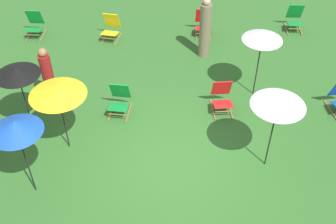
{
  "coord_description": "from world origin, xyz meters",
  "views": [
    {
      "loc": [
        -0.46,
        -6.34,
        7.21
      ],
      "look_at": [
        0.0,
        1.2,
        0.5
      ],
      "focal_mm": 45.47,
      "sensor_mm": 36.0,
      "label": 1
    }
  ],
  "objects_px": {
    "deckchair_11": "(35,25)",
    "umbrella_0": "(57,90)",
    "deckchair_2": "(222,97)",
    "umbrella_2": "(263,35)",
    "deckchair_8": "(111,28)",
    "deckchair_10": "(295,19)",
    "deckchair_4": "(203,23)",
    "person_0": "(49,79)",
    "umbrella_1": "(17,71)",
    "umbrella_4": "(279,101)",
    "deckchair_1": "(119,100)",
    "person_1": "(205,29)",
    "umbrella_3": "(15,127)"
  },
  "relations": [
    {
      "from": "deckchair_11",
      "to": "umbrella_0",
      "type": "distance_m",
      "value": 5.46
    },
    {
      "from": "deckchair_2",
      "to": "umbrella_2",
      "type": "height_order",
      "value": "umbrella_2"
    },
    {
      "from": "deckchair_8",
      "to": "deckchair_10",
      "type": "distance_m",
      "value": 5.9
    },
    {
      "from": "deckchair_4",
      "to": "person_0",
      "type": "height_order",
      "value": "person_0"
    },
    {
      "from": "umbrella_1",
      "to": "umbrella_4",
      "type": "height_order",
      "value": "umbrella_4"
    },
    {
      "from": "deckchair_11",
      "to": "umbrella_1",
      "type": "height_order",
      "value": "umbrella_1"
    },
    {
      "from": "deckchair_1",
      "to": "person_0",
      "type": "xyz_separation_m",
      "value": [
        -1.74,
        0.41,
        0.44
      ]
    },
    {
      "from": "deckchair_2",
      "to": "deckchair_1",
      "type": "bearing_deg",
      "value": 177.63
    },
    {
      "from": "deckchair_4",
      "to": "umbrella_4",
      "type": "distance_m",
      "value": 5.88
    },
    {
      "from": "deckchair_4",
      "to": "umbrella_4",
      "type": "bearing_deg",
      "value": -78.62
    },
    {
      "from": "deckchair_4",
      "to": "person_1",
      "type": "distance_m",
      "value": 1.34
    },
    {
      "from": "deckchair_11",
      "to": "umbrella_0",
      "type": "height_order",
      "value": "umbrella_0"
    },
    {
      "from": "deckchair_1",
      "to": "umbrella_0",
      "type": "distance_m",
      "value": 2.1
    },
    {
      "from": "deckchair_2",
      "to": "person_0",
      "type": "xyz_separation_m",
      "value": [
        -4.32,
        0.45,
        0.44
      ]
    },
    {
      "from": "deckchair_8",
      "to": "umbrella_4",
      "type": "height_order",
      "value": "umbrella_4"
    },
    {
      "from": "deckchair_4",
      "to": "deckchair_10",
      "type": "xyz_separation_m",
      "value": [
        2.99,
        0.1,
        0.0
      ]
    },
    {
      "from": "umbrella_2",
      "to": "umbrella_3",
      "type": "xyz_separation_m",
      "value": [
        -5.27,
        -2.91,
        0.04
      ]
    },
    {
      "from": "deckchair_4",
      "to": "deckchair_2",
      "type": "bearing_deg",
      "value": -85.5
    },
    {
      "from": "deckchair_11",
      "to": "umbrella_4",
      "type": "distance_m",
      "value": 8.56
    },
    {
      "from": "deckchair_8",
      "to": "umbrella_2",
      "type": "distance_m",
      "value": 5.13
    },
    {
      "from": "umbrella_0",
      "to": "umbrella_4",
      "type": "height_order",
      "value": "umbrella_4"
    },
    {
      "from": "deckchair_2",
      "to": "deckchair_11",
      "type": "height_order",
      "value": "same"
    },
    {
      "from": "deckchair_8",
      "to": "umbrella_2",
      "type": "relative_size",
      "value": 0.44
    },
    {
      "from": "deckchair_1",
      "to": "deckchair_4",
      "type": "distance_m",
      "value": 4.47
    },
    {
      "from": "deckchair_4",
      "to": "deckchair_10",
      "type": "bearing_deg",
      "value": 6.02
    },
    {
      "from": "deckchair_4",
      "to": "umbrella_2",
      "type": "bearing_deg",
      "value": -68.67
    },
    {
      "from": "deckchair_2",
      "to": "umbrella_1",
      "type": "height_order",
      "value": "umbrella_1"
    },
    {
      "from": "person_1",
      "to": "deckchair_10",
      "type": "bearing_deg",
      "value": 94.45
    },
    {
      "from": "deckchair_1",
      "to": "umbrella_4",
      "type": "relative_size",
      "value": 0.42
    },
    {
      "from": "deckchair_4",
      "to": "umbrella_3",
      "type": "height_order",
      "value": "umbrella_3"
    },
    {
      "from": "deckchair_11",
      "to": "umbrella_4",
      "type": "bearing_deg",
      "value": -37.75
    },
    {
      "from": "person_0",
      "to": "person_1",
      "type": "relative_size",
      "value": 0.92
    },
    {
      "from": "deckchair_2",
      "to": "person_0",
      "type": "bearing_deg",
      "value": 172.63
    },
    {
      "from": "umbrella_1",
      "to": "umbrella_4",
      "type": "xyz_separation_m",
      "value": [
        5.4,
        -1.5,
        0.13
      ]
    },
    {
      "from": "deckchair_4",
      "to": "umbrella_0",
      "type": "xyz_separation_m",
      "value": [
        -3.73,
        -4.82,
        1.3
      ]
    },
    {
      "from": "umbrella_1",
      "to": "person_1",
      "type": "distance_m",
      "value": 5.48
    },
    {
      "from": "person_0",
      "to": "person_1",
      "type": "xyz_separation_m",
      "value": [
        4.17,
        2.02,
        0.06
      ]
    },
    {
      "from": "deckchair_1",
      "to": "umbrella_1",
      "type": "relative_size",
      "value": 0.46
    },
    {
      "from": "deckchair_11",
      "to": "deckchair_2",
      "type": "bearing_deg",
      "value": -29.87
    },
    {
      "from": "deckchair_2",
      "to": "umbrella_0",
      "type": "height_order",
      "value": "umbrella_0"
    },
    {
      "from": "deckchair_1",
      "to": "deckchair_8",
      "type": "xyz_separation_m",
      "value": [
        -0.35,
        3.54,
        0.0
      ]
    },
    {
      "from": "deckchair_4",
      "to": "deckchair_11",
      "type": "bearing_deg",
      "value": -178.31
    },
    {
      "from": "umbrella_4",
      "to": "person_0",
      "type": "distance_m",
      "value": 5.65
    },
    {
      "from": "deckchair_10",
      "to": "umbrella_3",
      "type": "bearing_deg",
      "value": -133.66
    },
    {
      "from": "deckchair_1",
      "to": "umbrella_0",
      "type": "relative_size",
      "value": 0.47
    },
    {
      "from": "deckchair_4",
      "to": "umbrella_2",
      "type": "distance_m",
      "value": 3.6
    },
    {
      "from": "deckchair_1",
      "to": "deckchair_2",
      "type": "bearing_deg",
      "value": 9.96
    },
    {
      "from": "deckchair_11",
      "to": "umbrella_1",
      "type": "relative_size",
      "value": 0.45
    },
    {
      "from": "umbrella_3",
      "to": "person_0",
      "type": "relative_size",
      "value": 1.16
    },
    {
      "from": "deckchair_11",
      "to": "umbrella_1",
      "type": "xyz_separation_m",
      "value": [
        0.64,
        -4.38,
        1.35
      ]
    }
  ]
}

